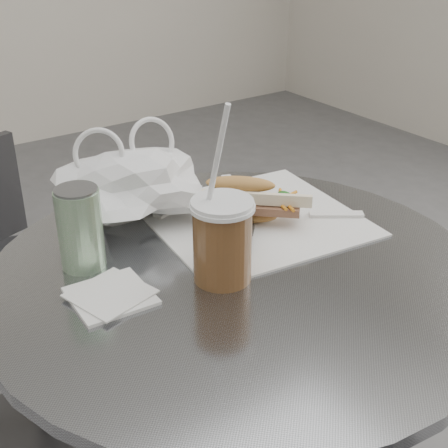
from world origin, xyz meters
TOP-DOWN VIEW (x-y plane):
  - cafe_table at (0.00, 0.20)m, footprint 0.76×0.76m
  - chair_far at (-0.17, 0.87)m, footprint 0.40×0.43m
  - sandwich_paper at (0.12, 0.31)m, footprint 0.38×0.36m
  - banh_mi at (0.10, 0.32)m, footprint 0.23×0.23m
  - iced_coffee at (-0.04, 0.19)m, footprint 0.09×0.09m
  - sunglasses at (0.06, 0.25)m, footprint 0.09×0.09m
  - plastic_bag at (-0.05, 0.43)m, footprint 0.29×0.26m
  - napkin_stack at (-0.19, 0.24)m, footprint 0.12×0.12m
  - drink_can at (-0.19, 0.34)m, footprint 0.07×0.07m

SIDE VIEW (x-z plane):
  - chair_far at x=-0.17m, z-range -0.04..0.70m
  - cafe_table at x=0.00m, z-range 0.10..0.84m
  - sandwich_paper at x=0.12m, z-range 0.74..0.74m
  - napkin_stack at x=-0.19m, z-range 0.74..0.75m
  - sunglasses at x=0.06m, z-range 0.73..0.78m
  - banh_mi at x=0.10m, z-range 0.74..0.82m
  - plastic_bag at x=-0.05m, z-range 0.74..0.86m
  - drink_can at x=-0.19m, z-range 0.74..0.87m
  - iced_coffee at x=-0.04m, z-range 0.67..0.94m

